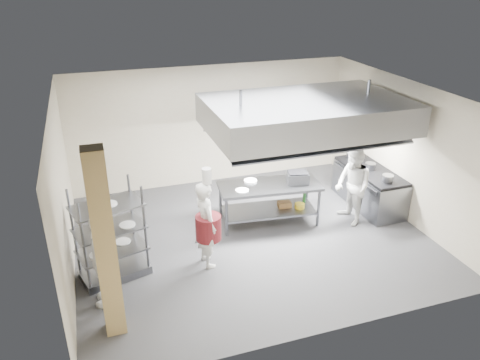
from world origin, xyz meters
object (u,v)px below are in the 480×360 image
object	(u,v)px
griddle	(297,178)
pass_rack	(110,233)
cooking_range	(369,188)
chef_head	(206,224)
chef_line	(353,186)
chef_plating	(103,259)
island	(269,203)
stockpot	(370,166)

from	to	relation	value
griddle	pass_rack	bearing A→B (deg)	-154.53
cooking_range	chef_head	size ratio (longest dim) A/B	1.19
chef_head	cooking_range	bearing A→B (deg)	-82.79
chef_line	chef_plating	size ratio (longest dim) A/B	1.04
chef_head	chef_line	xyz separation A→B (m)	(3.36, 0.54, 0.03)
chef_head	chef_plating	bearing A→B (deg)	98.40
island	chef_plating	distance (m)	3.91
griddle	stockpot	distance (m)	1.88
pass_rack	griddle	xyz separation A→B (m)	(3.97, 0.83, 0.14)
cooking_range	stockpot	bearing A→B (deg)	-172.83
stockpot	chef_line	bearing A→B (deg)	-143.49
chef_head	griddle	distance (m)	2.50
cooking_range	chef_plating	distance (m)	6.29
chef_head	chef_plating	xyz separation A→B (m)	(-1.86, -0.54, -0.01)
stockpot	griddle	bearing A→B (deg)	-176.16
chef_line	stockpot	distance (m)	0.99
cooking_range	chef_head	world-z (taller)	chef_head
chef_head	griddle	size ratio (longest dim) A/B	3.74
island	griddle	distance (m)	0.83
island	pass_rack	bearing A→B (deg)	-158.16
cooking_range	chef_line	bearing A→B (deg)	-144.49
chef_head	stockpot	xyz separation A→B (m)	(4.15, 1.13, 0.14)
pass_rack	chef_head	distance (m)	1.70
griddle	island	bearing A→B (deg)	-174.94
cooking_range	chef_line	distance (m)	1.11
pass_rack	chef_plating	size ratio (longest dim) A/B	1.06
stockpot	pass_rack	bearing A→B (deg)	-170.67
chef_plating	griddle	size ratio (longest dim) A/B	3.69
cooking_range	griddle	bearing A→B (deg)	-176.10
island	chef_head	bearing A→B (deg)	-140.38
chef_plating	stockpot	xyz separation A→B (m)	(6.01, 1.67, 0.15)
griddle	chef_plating	bearing A→B (deg)	-145.89
island	pass_rack	world-z (taller)	pass_rack
chef_line	chef_plating	xyz separation A→B (m)	(-5.22, -1.09, -0.04)
chef_line	chef_plating	bearing A→B (deg)	-78.38
pass_rack	chef_line	world-z (taller)	pass_rack
chef_head	griddle	bearing A→B (deg)	-74.18
chef_plating	stockpot	distance (m)	6.24
chef_line	cooking_range	bearing A→B (deg)	125.35
chef_plating	griddle	distance (m)	4.42
chef_plating	cooking_range	bearing A→B (deg)	113.18
chef_line	stockpot	xyz separation A→B (m)	(0.79, 0.59, 0.11)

